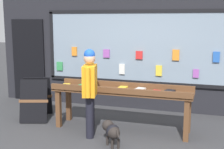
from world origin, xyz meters
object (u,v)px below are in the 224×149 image
at_px(small_dog, 112,131).
at_px(sandwich_board_sign, 36,98).
at_px(person_browsing, 90,87).
at_px(display_table_main, 122,94).

distance_m(small_dog, sandwich_board_sign, 2.17).
bearing_deg(sandwich_board_sign, person_browsing, -40.61).
bearing_deg(display_table_main, person_browsing, -130.98).
distance_m(person_browsing, small_dog, 0.87).
height_order(person_browsing, small_dog, person_browsing).
bearing_deg(person_browsing, display_table_main, -55.01).
height_order(display_table_main, sandwich_board_sign, sandwich_board_sign).
xyz_separation_m(small_dog, sandwich_board_sign, (-1.97, 0.90, 0.18)).
bearing_deg(small_dog, display_table_main, -37.65).
bearing_deg(sandwich_board_sign, display_table_main, -20.83).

